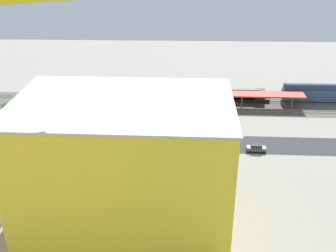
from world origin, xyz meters
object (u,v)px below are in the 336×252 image
object	(u,v)px
parked_car_3	(161,146)
box_truck_1	(114,159)
passenger_coach	(315,92)
traffic_light	(133,134)
platform_canopy_far	(192,93)
parked_car_7	(33,145)
box_truck_2	(196,160)
street_tree_3	(194,116)
parked_car_5	(94,145)
street_tree_2	(12,110)
parked_car_0	(256,148)
parked_car_2	(191,148)
freight_coach_far	(118,99)
construction_building	(125,161)
parked_car_1	(226,148)
parked_car_6	(66,145)
platform_canopy_near	(127,101)
locomotive	(242,95)
street_tree_0	(36,114)
box_truck_0	(207,160)
street_tree_1	(145,115)
parked_car_4	(126,146)

from	to	relation	value
parked_car_3	box_truck_1	world-z (taller)	box_truck_1
passenger_coach	traffic_light	xyz separation A→B (m)	(50.36, 31.77, 1.51)
platform_canopy_far	parked_car_7	distance (m)	46.71
box_truck_2	street_tree_3	distance (m)	15.21
parked_car_5	platform_canopy_far	bearing A→B (deg)	-131.23
street_tree_2	traffic_light	size ratio (longest dim) A/B	1.18
parked_car_0	parked_car_2	xyz separation A→B (m)	(15.08, 0.24, 0.00)
parked_car_5	street_tree_2	xyz separation A→B (m)	(22.03, -8.96, 4.82)
freight_coach_far	box_truck_1	distance (m)	31.69
construction_building	parked_car_1	bearing A→B (deg)	-129.41
parked_car_0	construction_building	distance (m)	37.07
freight_coach_far	box_truck_2	distance (m)	37.73
parked_car_5	parked_car_6	world-z (taller)	parked_car_5
platform_canopy_near	construction_building	distance (m)	43.74
locomotive	street_tree_2	bearing A→B (deg)	19.80
freight_coach_far	platform_canopy_near	bearing A→B (deg)	125.52
passenger_coach	parked_car_3	bearing A→B (deg)	34.69
platform_canopy_near	street_tree_2	distance (m)	29.48
street_tree_0	street_tree_3	xyz separation A→B (m)	(-39.16, 0.09, -0.01)
traffic_light	parked_car_1	bearing A→B (deg)	-177.84
freight_coach_far	street_tree_3	size ratio (longest dim) A/B	2.46
platform_canopy_far	parked_car_3	xyz separation A→B (m)	(7.80, 26.67, -3.09)
parked_car_2	construction_building	world-z (taller)	construction_building
parked_car_2	parked_car_3	bearing A→B (deg)	-3.84
platform_canopy_near	parked_car_2	world-z (taller)	platform_canopy_near
freight_coach_far	platform_canopy_far	bearing A→B (deg)	-172.16
passenger_coach	box_truck_2	bearing A→B (deg)	46.25
box_truck_0	box_truck_1	world-z (taller)	box_truck_1
box_truck_1	street_tree_0	size ratio (longest dim) A/B	1.15
platform_canopy_near	box_truck_0	xyz separation A→B (m)	(-20.70, 26.72, -2.70)
parked_car_0	box_truck_1	world-z (taller)	box_truck_1
box_truck_0	street_tree_2	world-z (taller)	street_tree_2
street_tree_1	passenger_coach	bearing A→B (deg)	-155.31
platform_canopy_far	construction_building	world-z (taller)	construction_building
platform_canopy_far	box_truck_2	bearing A→B (deg)	90.14
parked_car_1	traffic_light	world-z (taller)	traffic_light
platform_canopy_near	street_tree_1	distance (m)	12.52
construction_building	street_tree_1	bearing A→B (deg)	-89.58
passenger_coach	parked_car_7	bearing A→B (deg)	22.50
box_truck_1	parked_car_0	bearing A→B (deg)	-166.85
passenger_coach	parked_car_4	size ratio (longest dim) A/B	4.44
construction_building	traffic_light	distance (m)	23.31
parked_car_3	parked_car_5	world-z (taller)	parked_car_5
freight_coach_far	box_truck_0	size ratio (longest dim) A/B	1.76
platform_canopy_far	parked_car_0	xyz separation A→B (m)	(-14.35, 26.91, -3.03)
platform_canopy_far	street_tree_1	world-z (taller)	street_tree_1
parked_car_6	construction_building	world-z (taller)	construction_building
parked_car_1	parked_car_6	xyz separation A→B (m)	(37.52, -0.28, 0.01)
parked_car_5	traffic_light	bearing A→B (deg)	173.92
parked_car_1	box_truck_2	xyz separation A→B (m)	(7.22, 6.94, 0.84)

